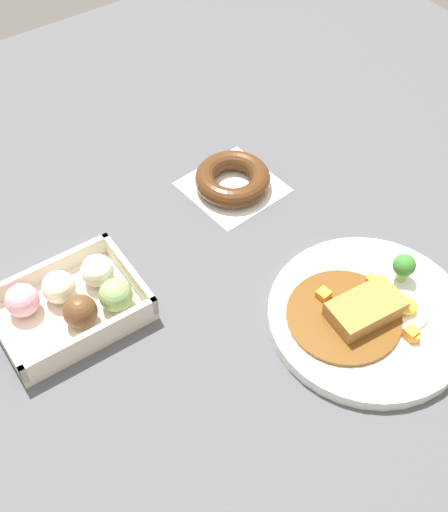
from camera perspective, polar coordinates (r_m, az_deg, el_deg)
name	(u,v)px	position (r m, az deg, el deg)	size (l,w,h in m)	color
ground_plane	(236,306)	(0.97, 0.97, -4.06)	(1.60, 1.60, 0.00)	#4C4C51
curry_plate	(368,315)	(0.96, 11.63, -4.71)	(0.27, 0.27, 0.06)	white
donut_box	(72,301)	(0.97, -12.25, -3.62)	(0.20, 0.14, 0.06)	beige
chocolate_ring_donut	(233,179)	(1.11, 0.72, 6.26)	(0.15, 0.15, 0.03)	white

